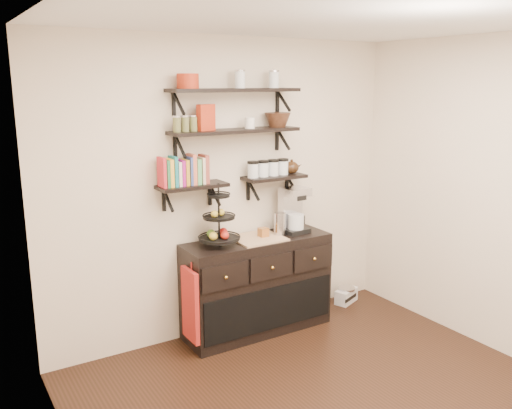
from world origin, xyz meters
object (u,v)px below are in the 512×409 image
object	(u,v)px
sideboard	(257,285)
fruit_stand	(219,225)
coffee_maker	(293,211)
radio	(346,295)

from	to	relation	value
sideboard	fruit_stand	size ratio (longest dim) A/B	2.63
sideboard	coffee_maker	size ratio (longest dim) A/B	3.21
fruit_stand	radio	xyz separation A→B (m)	(1.55, 0.06, -1.00)
sideboard	fruit_stand	world-z (taller)	fruit_stand
fruit_stand	radio	world-z (taller)	fruit_stand
sideboard	radio	size ratio (longest dim) A/B	4.54
sideboard	radio	xyz separation A→B (m)	(1.16, 0.06, -0.37)
sideboard	radio	world-z (taller)	sideboard
sideboard	coffee_maker	world-z (taller)	coffee_maker
radio	coffee_maker	bearing A→B (deg)	160.65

